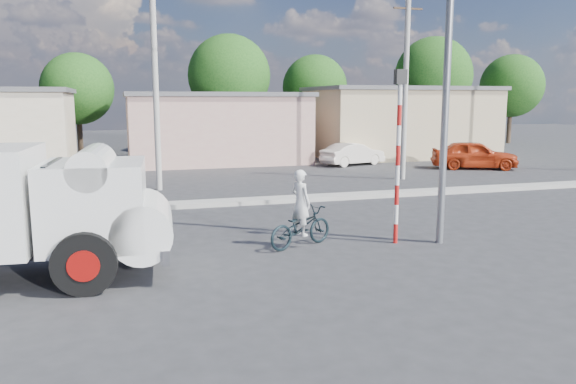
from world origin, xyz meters
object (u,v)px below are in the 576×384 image
object	(u,v)px
bicycle	(301,227)
car_red	(474,155)
car_cream	(353,154)
streetlight	(442,44)
traffic_pole	(398,142)
cyclist	(301,214)

from	to	relation	value
bicycle	car_red	size ratio (longest dim) A/B	0.44
car_cream	car_red	size ratio (longest dim) A/B	0.86
car_red	streetlight	size ratio (longest dim) A/B	0.49
car_cream	traffic_pole	distance (m)	17.47
bicycle	car_cream	bearing A→B (deg)	-51.48
car_cream	streetlight	bearing A→B (deg)	145.53
bicycle	car_red	world-z (taller)	car_red
cyclist	car_red	world-z (taller)	cyclist
bicycle	car_cream	distance (m)	18.01
car_cream	car_red	distance (m)	6.48
bicycle	traffic_pole	xyz separation A→B (m)	(2.44, -0.34, 2.09)
car_red	traffic_pole	world-z (taller)	traffic_pole
bicycle	traffic_pole	bearing A→B (deg)	-122.17
car_red	cyclist	bearing A→B (deg)	155.38
car_cream	traffic_pole	bearing A→B (deg)	142.28
car_red	traffic_pole	bearing A→B (deg)	161.74
car_red	traffic_pole	size ratio (longest dim) A/B	1.01
traffic_pole	streetlight	world-z (taller)	streetlight
traffic_pole	streetlight	size ratio (longest dim) A/B	0.48
cyclist	car_red	xyz separation A→B (m)	(13.76, 12.60, -0.07)
traffic_pole	streetlight	distance (m)	2.56
cyclist	car_cream	bearing A→B (deg)	-51.48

